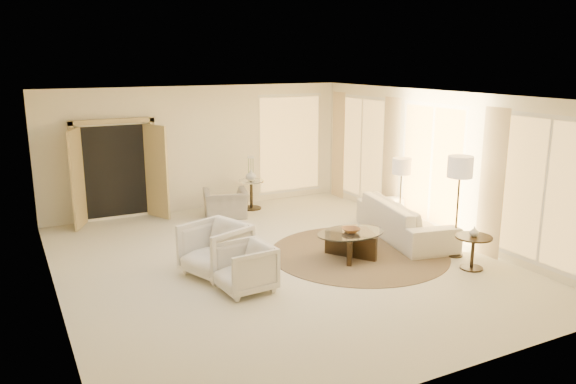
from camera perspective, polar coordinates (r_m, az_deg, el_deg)
name	(u,v)px	position (r m, az deg, el deg)	size (l,w,h in m)	color
room	(278,182)	(9.26, -1.06, 1.02)	(7.04, 8.04, 2.83)	beige
windows_right	(434,166)	(11.27, 14.64, 2.57)	(0.10, 6.40, 2.40)	#F0BA60
window_back_corner	(290,144)	(13.76, 0.23, 4.90)	(1.70, 0.10, 2.40)	#F0BA60
curtains_right	(403,161)	(11.92, 11.57, 3.06)	(0.06, 5.20, 2.60)	beige
french_doors	(116,172)	(12.33, -17.05, 1.98)	(1.95, 0.66, 2.16)	tan
area_rug	(359,253)	(10.13, 7.18, -6.17)	(3.18, 3.18, 0.01)	#3B2D1E
sofa	(405,219)	(11.05, 11.78, -2.74)	(2.50, 0.98, 0.73)	silver
armchair_left	(215,247)	(9.06, -7.38, -5.52)	(0.90, 0.84, 0.93)	silver
armchair_right	(244,265)	(8.41, -4.45, -7.44)	(0.77, 0.72, 0.79)	silver
accent_chair	(225,199)	(12.28, -6.37, -0.72)	(0.93, 0.60, 0.81)	gray
coffee_table	(351,242)	(9.83, 6.38, -5.03)	(1.28, 1.28, 0.46)	black
end_table	(473,247)	(9.71, 18.28, -5.28)	(0.59, 0.59, 0.56)	black
side_table	(251,192)	(12.90, -3.75, 0.03)	(0.58, 0.58, 0.67)	#2C251A
floor_lamp_near	(402,170)	(11.16, 11.47, 2.24)	(0.36, 0.36, 1.50)	#2C251A
floor_lamp_far	(460,172)	(9.99, 17.07, 2.00)	(0.43, 0.43, 1.78)	#2C251A
bowl	(351,230)	(9.76, 6.41, -3.87)	(0.30, 0.30, 0.07)	brown
end_vase	(474,232)	(9.63, 18.39, -3.85)	(0.16, 0.16, 0.16)	silver
side_vase	(251,175)	(12.82, -3.77, 1.71)	(0.24, 0.24, 0.25)	silver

